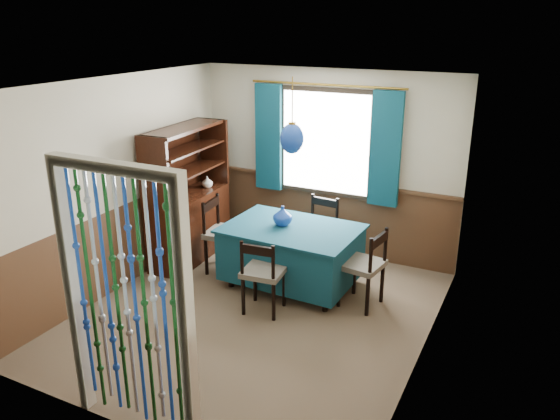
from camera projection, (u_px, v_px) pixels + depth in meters
The scene contains 22 objects.
floor at pixel (256, 314), 6.03m from camera, with size 4.00×4.00×0.00m, color brown.
ceiling at pixel (252, 84), 5.20m from camera, with size 4.00×4.00×0.00m, color silver.
wall_back at pixel (327, 164), 7.30m from camera, with size 3.60×3.60×0.00m, color #C0B69D.
wall_front at pixel (119, 289), 3.92m from camera, with size 3.60×3.60×0.00m, color #C0B69D.
wall_left at pixel (119, 185), 6.37m from camera, with size 4.00×4.00×0.00m, color #C0B69D.
wall_right at pixel (430, 237), 4.85m from camera, with size 4.00×4.00×0.00m, color #C0B69D.
wainscot_back at pixel (325, 217), 7.54m from camera, with size 3.60×3.60×0.00m, color #4C2F1C.
wainscot_front at pixel (130, 375), 4.19m from camera, with size 3.60×3.60×0.00m, color #4C2F1C.
wainscot_left at pixel (126, 244), 6.61m from camera, with size 4.00×4.00×0.00m, color #4C2F1C.
wainscot_right at pixel (421, 311), 5.11m from camera, with size 4.00×4.00×0.00m, color #4C2F1C.
window at pixel (326, 143), 7.16m from camera, with size 1.32×0.12×1.42m, color black.
doorway at pixel (127, 310), 4.04m from camera, with size 1.16×0.12×2.18m, color silver, non-canonical shape.
dining_table at pixel (291, 252), 6.55m from camera, with size 1.60×1.13×0.75m.
chair_near at pixel (263, 273), 5.94m from camera, with size 0.48×0.46×0.88m.
chair_far at pixel (319, 230), 7.14m from camera, with size 0.48×0.46×0.90m.
chair_left at pixel (223, 233), 6.93m from camera, with size 0.51×0.53×0.96m.
chair_right at pixel (364, 266), 6.07m from camera, with size 0.49×0.51×0.92m.
sideboard at pixel (189, 214), 7.28m from camera, with size 0.56×1.40×1.80m.
pendant_lamp at pixel (292, 138), 6.09m from camera, with size 0.27×0.27×0.85m.
vase_table at pixel (283, 216), 6.48m from camera, with size 0.21×0.21×0.22m, color navy.
bowl_shelf at pixel (174, 175), 6.76m from camera, with size 0.20×0.20×0.05m, color beige.
vase_sideboard at pixel (207, 181), 7.46m from camera, with size 0.17×0.17×0.17m, color beige.
Camera 1 is at (2.61, -4.62, 3.09)m, focal length 35.00 mm.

